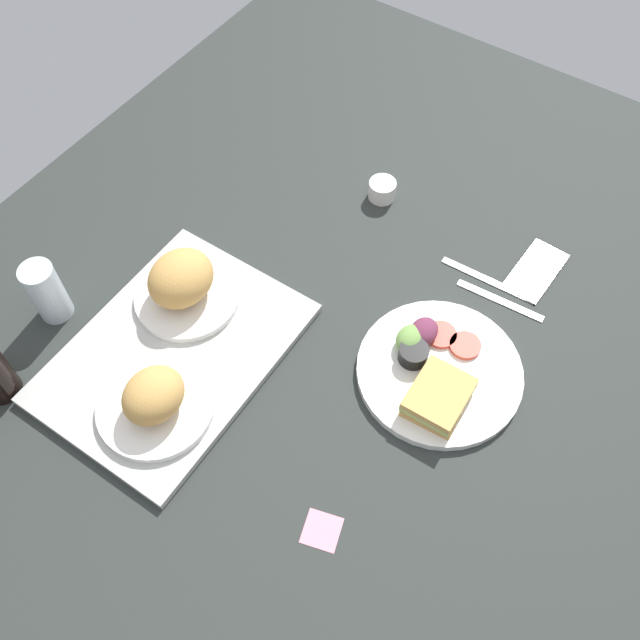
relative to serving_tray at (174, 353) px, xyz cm
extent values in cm
cube|color=#282D2B|center=(16.48, -21.70, -2.30)|extent=(190.00, 150.00, 3.00)
cube|color=#B2B2AD|center=(0.00, 0.00, 0.00)|extent=(45.26, 33.35, 1.60)
cylinder|color=white|center=(-10.00, -5.00, 1.50)|extent=(19.70, 19.70, 1.40)
ellipsoid|color=tan|center=(-9.93, -5.55, 5.90)|extent=(10.84, 9.37, 7.39)
cylinder|color=white|center=(10.00, 5.00, 1.50)|extent=(19.23, 19.23, 1.40)
ellipsoid|color=tan|center=(10.13, 5.57, 6.51)|extent=(12.66, 10.93, 8.63)
cylinder|color=white|center=(22.97, -40.69, 0.00)|extent=(28.83, 28.83, 1.60)
cube|color=tan|center=(17.21, -43.28, 1.50)|extent=(11.63, 9.78, 1.40)
cube|color=#B2C66B|center=(17.21, -43.28, 2.70)|extent=(11.23, 9.29, 1.00)
cube|color=tan|center=(17.21, -43.28, 3.90)|extent=(11.27, 9.33, 1.40)
cylinder|color=#D14738|center=(29.46, -42.13, 1.20)|extent=(5.60, 5.60, 0.80)
cylinder|color=#D14738|center=(29.02, -37.52, 1.20)|extent=(5.60, 5.60, 0.80)
cylinder|color=black|center=(22.25, -35.64, 2.30)|extent=(5.20, 5.20, 3.00)
cylinder|color=#EFEACC|center=(22.25, -35.64, 3.40)|extent=(4.26, 4.26, 0.60)
ellipsoid|color=#729E4C|center=(24.41, -33.77, 2.60)|extent=(6.00, 4.80, 3.60)
ellipsoid|color=#6B2D47|center=(27.01, -34.92, 2.60)|extent=(6.00, 4.80, 3.60)
cylinder|color=silver|center=(-4.99, 24.04, 5.46)|extent=(6.05, 6.05, 12.53)
cylinder|color=silver|center=(53.04, -10.69, 1.20)|extent=(5.60, 5.60, 4.00)
cube|color=#B7B7BC|center=(42.97, -42.69, -0.55)|extent=(2.53, 17.06, 0.50)
cube|color=#B7B7BC|center=(45.97, -38.69, -0.55)|extent=(2.16, 19.04, 0.50)
cube|color=black|center=(53.05, -45.34, -0.40)|extent=(14.74, 7.91, 0.80)
cube|color=pink|center=(-11.09, -39.04, -0.74)|extent=(6.96, 6.96, 0.12)
camera|label=1|loc=(-36.66, -56.02, 106.04)|focal=38.99mm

